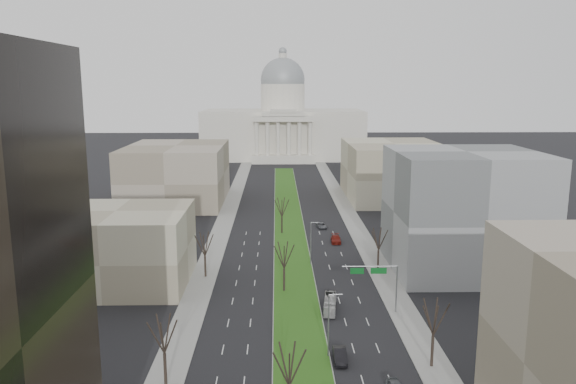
{
  "coord_description": "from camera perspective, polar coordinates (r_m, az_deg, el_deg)",
  "views": [
    {
      "loc": [
        -3.3,
        -16.36,
        36.93
      ],
      "look_at": [
        -0.58,
        114.54,
        11.71
      ],
      "focal_mm": 35.0,
      "sensor_mm": 36.0,
      "label": 1
    }
  ],
  "objects": [
    {
      "name": "ground",
      "position": [
        141.31,
        0.19,
        -4.24
      ],
      "size": [
        600.0,
        600.0,
        0.0
      ],
      "primitive_type": "plane",
      "color": "black",
      "rests_on": "ground"
    },
    {
      "name": "median",
      "position": [
        140.31,
        0.2,
        -4.31
      ],
      "size": [
        8.0,
        222.03,
        0.2
      ],
      "color": "#999993",
      "rests_on": "ground"
    },
    {
      "name": "sidewalk_left",
      "position": [
        118.16,
        -8.1,
        -7.38
      ],
      "size": [
        5.0,
        330.0,
        0.15
      ],
      "primitive_type": "cube",
      "color": "gray",
      "rests_on": "ground"
    },
    {
      "name": "sidewalk_right",
      "position": [
        119.13,
        9.0,
        -7.26
      ],
      "size": [
        5.0,
        330.0,
        0.15
      ],
      "primitive_type": "cube",
      "color": "gray",
      "rests_on": "ground"
    },
    {
      "name": "capitol",
      "position": [
        286.71,
        -0.53,
        6.78
      ],
      "size": [
        80.0,
        46.0,
        55.0
      ],
      "color": "beige",
      "rests_on": "ground"
    },
    {
      "name": "building_beige_left",
      "position": [
        109.78,
        -16.91,
        -5.4
      ],
      "size": [
        26.0,
        22.0,
        14.0
      ],
      "primitive_type": "cube",
      "color": "tan",
      "rests_on": "ground"
    },
    {
      "name": "building_grey_right",
      "position": [
        117.28,
        17.39,
        -1.88
      ],
      "size": [
        28.0,
        26.0,
        24.0
      ],
      "primitive_type": "cube",
      "color": "slate",
      "rests_on": "ground"
    },
    {
      "name": "building_far_left",
      "position": [
        181.35,
        -11.25,
        1.83
      ],
      "size": [
        30.0,
        40.0,
        18.0
      ],
      "primitive_type": "cube",
      "color": "gray",
      "rests_on": "ground"
    },
    {
      "name": "building_far_right",
      "position": [
        187.46,
        10.62,
        2.15
      ],
      "size": [
        30.0,
        40.0,
        18.0
      ],
      "primitive_type": "cube",
      "color": "tan",
      "rests_on": "ground"
    },
    {
      "name": "tree_left_mid",
      "position": [
        72.33,
        -12.52,
        -13.81
      ],
      "size": [
        5.4,
        5.4,
        9.72
      ],
      "color": "black",
      "rests_on": "ground"
    },
    {
      "name": "tree_left_far",
      "position": [
        109.5,
        -8.47,
        -5.17
      ],
      "size": [
        5.28,
        5.28,
        9.5
      ],
      "color": "black",
      "rests_on": "ground"
    },
    {
      "name": "tree_right_mid",
      "position": [
        77.33,
        14.62,
        -12.11
      ],
      "size": [
        5.52,
        5.52,
        9.94
      ],
      "color": "black",
      "rests_on": "ground"
    },
    {
      "name": "tree_right_far",
      "position": [
        114.4,
        9.21,
        -4.65
      ],
      "size": [
        5.04,
        5.04,
        9.07
      ],
      "color": "black",
      "rests_on": "ground"
    },
    {
      "name": "tree_median_a",
      "position": [
        63.83,
        0.12,
        -17.06
      ],
      "size": [
        5.4,
        5.4,
        9.72
      ],
      "color": "black",
      "rests_on": "ground"
    },
    {
      "name": "tree_median_b",
      "position": [
        100.91,
        -0.4,
        -6.35
      ],
      "size": [
        5.4,
        5.4,
        9.72
      ],
      "color": "black",
      "rests_on": "ground"
    },
    {
      "name": "tree_median_c",
      "position": [
        139.61,
        -0.63,
        -1.48
      ],
      "size": [
        5.4,
        5.4,
        9.72
      ],
      "color": "black",
      "rests_on": "ground"
    },
    {
      "name": "streetlamp_median_b",
      "position": [
        78.58,
        4.18,
        -13.25
      ],
      "size": [
        1.9,
        0.2,
        9.16
      ],
      "color": "gray",
      "rests_on": "ground"
    },
    {
      "name": "streetlamp_median_c",
      "position": [
        116.12,
        2.35,
        -5.16
      ],
      "size": [
        1.9,
        0.2,
        9.16
      ],
      "color": "gray",
      "rests_on": "ground"
    },
    {
      "name": "mast_arm_signs",
      "position": [
        93.25,
        9.36,
        -8.55
      ],
      "size": [
        9.12,
        0.24,
        8.09
      ],
      "color": "gray",
      "rests_on": "ground"
    },
    {
      "name": "car_black",
      "position": [
        79.41,
        5.3,
        -16.2
      ],
      "size": [
        1.84,
        5.0,
        1.63
      ],
      "primitive_type": "imported",
      "rotation": [
        0.0,
        0.0,
        -0.02
      ],
      "color": "black",
      "rests_on": "ground"
    },
    {
      "name": "car_red",
      "position": [
        133.89,
        4.88,
        -4.79
      ],
      "size": [
        2.5,
        5.64,
        1.61
      ],
      "primitive_type": "imported",
      "rotation": [
        0.0,
        0.0,
        -0.05
      ],
      "color": "maroon",
      "rests_on": "ground"
    },
    {
      "name": "car_grey_far",
      "position": [
        146.89,
        3.43,
        -3.41
      ],
      "size": [
        2.82,
        4.93,
        1.3
      ],
      "primitive_type": "imported",
      "rotation": [
        0.0,
        0.0,
        0.15
      ],
      "color": "#55575E",
      "rests_on": "ground"
    },
    {
      "name": "box_van",
      "position": [
        95.06,
        4.29,
        -11.26
      ],
      "size": [
        2.84,
        8.14,
        2.22
      ],
      "primitive_type": "imported",
      "rotation": [
        0.0,
        0.0,
        -0.13
      ],
      "color": "#BCBCBC",
      "rests_on": "ground"
    }
  ]
}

